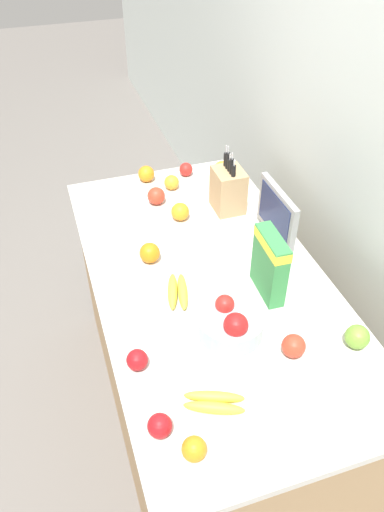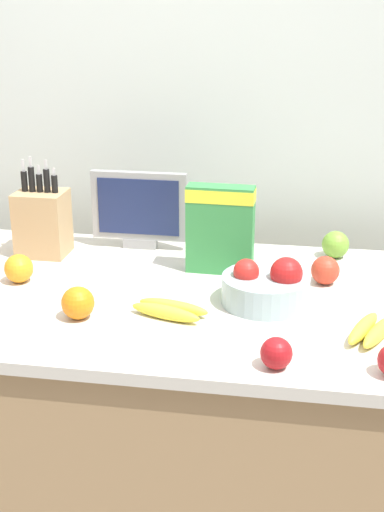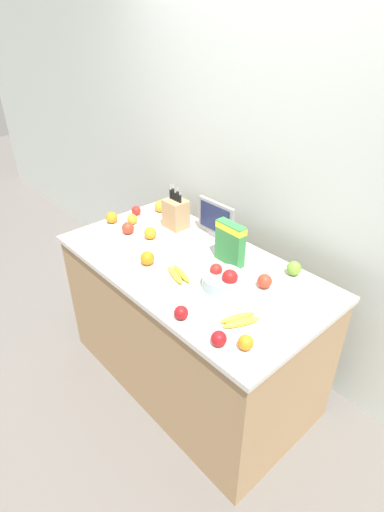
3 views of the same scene
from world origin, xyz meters
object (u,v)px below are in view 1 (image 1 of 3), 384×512
(banana_bunch_left, at_px, (214,402))
(orange_front_center, at_px, (180,212))
(banana_bunch_right, at_px, (178,291))
(apple_middle, at_px, (156,196))
(apple_rear, at_px, (357,337))
(small_monitor, at_px, (277,215))
(apple_front, at_px, (160,426))
(orange_near_bowl, at_px, (150,253))
(orange_back_center, at_px, (172,182))
(apple_rightmost, at_px, (137,360))
(fruit_bowl, at_px, (231,323))
(apple_by_knife_block, at_px, (294,346))
(apple_leftmost, at_px, (186,169))
(knife_block, at_px, (228,189))
(orange_front_left, at_px, (146,174))
(cereal_box, at_px, (270,263))
(orange_front_right, at_px, (222,170))
(orange_mid_right, at_px, (194,449))

(banana_bunch_left, xyz_separation_m, orange_front_center, (-0.91, 0.18, 0.02))
(banana_bunch_right, relative_size, orange_front_center, 2.53)
(apple_middle, relative_size, apple_rear, 0.99)
(small_monitor, distance_m, banana_bunch_right, 0.51)
(apple_front, bearing_deg, small_monitor, 135.99)
(orange_near_bowl, xyz_separation_m, orange_back_center, (-0.47, 0.23, -0.01))
(apple_middle, xyz_separation_m, apple_rear, (0.99, 0.40, 0.00))
(apple_rightmost, height_order, orange_back_center, orange_back_center)
(apple_front, xyz_separation_m, apple_rear, (-0.11, 0.68, 0.00))
(fruit_bowl, relative_size, banana_bunch_right, 1.12)
(fruit_bowl, relative_size, apple_by_knife_block, 2.88)
(orange_back_center, bearing_deg, banana_bunch_right, -14.54)
(apple_leftmost, bearing_deg, apple_front, -20.47)
(fruit_bowl, distance_m, apple_leftmost, 1.02)
(knife_block, xyz_separation_m, orange_front_left, (-0.34, -0.28, -0.06))
(apple_leftmost, bearing_deg, orange_near_bowl, -29.77)
(banana_bunch_left, bearing_deg, fruit_bowl, 149.29)
(fruit_bowl, height_order, apple_middle, fruit_bowl)
(cereal_box, bearing_deg, apple_rightmost, -68.48)
(orange_front_center, bearing_deg, banana_bunch_right, -18.19)
(fruit_bowl, relative_size, apple_rightmost, 3.24)
(knife_block, bearing_deg, fruit_bowl, -20.36)
(apple_middle, distance_m, orange_front_left, 0.20)
(banana_bunch_left, distance_m, orange_front_center, 0.93)
(knife_block, relative_size, orange_front_left, 3.81)
(apple_leftmost, bearing_deg, apple_middle, -46.19)
(orange_near_bowl, relative_size, orange_front_center, 1.03)
(apple_rightmost, distance_m, orange_front_left, 1.10)
(orange_front_right, relative_size, orange_front_left, 1.08)
(fruit_bowl, distance_m, orange_front_right, 0.99)
(fruit_bowl, xyz_separation_m, orange_front_right, (-0.93, 0.32, -0.00))
(apple_leftmost, distance_m, orange_front_right, 0.17)
(apple_by_knife_block, distance_m, orange_front_right, 1.09)
(apple_middle, height_order, orange_near_bowl, same)
(banana_bunch_left, bearing_deg, apple_leftmost, 166.11)
(fruit_bowl, bearing_deg, cereal_box, 126.12)
(apple_front, distance_m, orange_mid_right, 0.11)
(small_monitor, bearing_deg, apple_rear, 1.56)
(knife_block, xyz_separation_m, orange_front_right, (-0.25, 0.07, -0.06))
(fruit_bowl, height_order, apple_by_knife_block, fruit_bowl)
(orange_front_left, bearing_deg, orange_front_center, 10.04)
(banana_bunch_left, height_order, apple_rear, apple_rear)
(banana_bunch_left, distance_m, apple_by_knife_block, 0.32)
(orange_front_left, xyz_separation_m, orange_back_center, (0.10, 0.09, -0.00))
(fruit_bowl, bearing_deg, knife_block, 159.64)
(banana_bunch_right, relative_size, apple_leftmost, 3.03)
(small_monitor, height_order, orange_front_center, small_monitor)
(cereal_box, distance_m, apple_front, 0.68)
(apple_rightmost, bearing_deg, orange_mid_right, 12.85)
(knife_block, relative_size, apple_front, 4.21)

